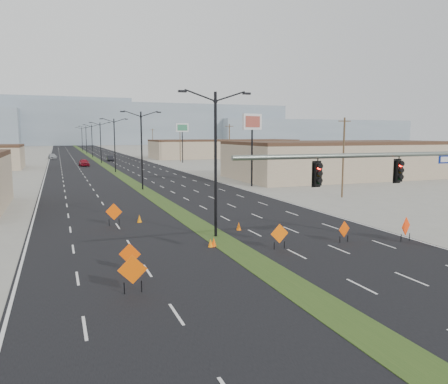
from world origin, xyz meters
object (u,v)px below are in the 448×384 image
object	(u,v)px
signal_mast	(425,178)
car_mid	(110,158)
construction_sign_1	(130,255)
pole_sign_east_far	(182,131)
cone_2	(239,226)
streetlight_6	(82,138)
streetlight_1	(142,148)
cone_0	(211,243)
streetlight_4	(92,140)
construction_sign_3	(280,234)
construction_sign_4	(344,230)
streetlight_2	(115,143)
construction_sign_2	(114,213)
streetlight_0	(216,160)
construction_sign_5	(406,227)
cone_1	(214,242)
cone_3	(139,219)
pole_sign_east_near	(252,127)
streetlight_5	(86,139)
car_left	(84,163)
streetlight_3	(101,141)
construction_sign_0	(133,271)
car_far	(52,156)

from	to	relation	value
signal_mast	car_mid	xyz separation A→B (m)	(-5.56, 101.80, -4.07)
construction_sign_1	pole_sign_east_far	xyz separation A→B (m)	(26.20, 84.18, 7.14)
cone_2	streetlight_6	bearing A→B (deg)	90.80
streetlight_1	cone_0	xyz separation A→B (m)	(-1.28, -30.57, -5.14)
streetlight_4	construction_sign_3	distance (m)	116.71
construction_sign_3	construction_sign_4	distance (m)	4.87
streetlight_2	pole_sign_east_far	bearing A→B (deg)	49.13
construction_sign_3	construction_sign_2	bearing A→B (deg)	127.41
streetlight_0	streetlight_4	distance (m)	112.00
construction_sign_5	cone_1	xyz separation A→B (m)	(-12.54, 3.24, -0.67)
construction_sign_4	construction_sign_5	world-z (taller)	construction_sign_5
cone_3	pole_sign_east_near	world-z (taller)	pole_sign_east_near
streetlight_5	car_left	size ratio (longest dim) A/B	2.10
cone_1	pole_sign_east_near	bearing A→B (deg)	61.29
streetlight_5	construction_sign_1	distance (m)	146.06
streetlight_3	construction_sign_4	xyz separation A→B (m)	(7.44, -88.55, -4.58)
streetlight_2	streetlight_3	size ratio (longest dim) A/B	1.00
construction_sign_4	construction_sign_5	bearing A→B (deg)	-32.99
signal_mast	streetlight_0	size ratio (longest dim) A/B	1.63
streetlight_0	cone_1	world-z (taller)	streetlight_0
construction_sign_4	cone_0	distance (m)	8.96
construction_sign_0	pole_sign_east_near	size ratio (longest dim) A/B	0.18
construction_sign_1	construction_sign_3	distance (m)	9.52
cone_3	pole_sign_east_far	distance (m)	75.62
streetlight_6	car_far	size ratio (longest dim) A/B	2.00
car_left	cone_0	size ratio (longest dim) A/B	8.72
signal_mast	construction_sign_2	bearing A→B (deg)	131.91
streetlight_0	signal_mast	bearing A→B (deg)	-49.46
streetlight_2	cone_1	size ratio (longest dim) A/B	16.67
pole_sign_east_near	streetlight_5	bearing A→B (deg)	80.37
streetlight_0	construction_sign_2	bearing A→B (deg)	133.92
car_mid	cone_1	xyz separation A→B (m)	(-4.04, -94.32, -0.42)
signal_mast	streetlight_4	bearing A→B (deg)	94.01
construction_sign_5	cone_2	xyz separation A→B (m)	(-9.19, 7.09, -0.66)
streetlight_6	construction_sign_2	bearing A→B (deg)	-92.20
streetlight_5	car_left	xyz separation A→B (m)	(-4.63, -65.49, -4.61)
construction_sign_1	streetlight_5	bearing A→B (deg)	110.31
streetlight_1	construction_sign_4	xyz separation A→B (m)	(7.44, -32.55, -4.58)
car_left	construction_sign_0	bearing A→B (deg)	-96.38
streetlight_1	streetlight_5	size ratio (longest dim) A/B	1.00
streetlight_4	cone_0	world-z (taller)	streetlight_4
streetlight_0	streetlight_6	distance (m)	168.00
cone_1	cone_2	bearing A→B (deg)	48.94
car_left	construction_sign_4	world-z (taller)	car_left
streetlight_3	cone_3	size ratio (longest dim) A/B	15.33
streetlight_4	construction_sign_4	xyz separation A→B (m)	(7.44, -116.55, -4.58)
car_left	pole_sign_east_far	size ratio (longest dim) A/B	0.49
streetlight_5	construction_sign_5	distance (m)	146.29
signal_mast	streetlight_5	bearing A→B (deg)	93.26
construction_sign_2	pole_sign_east_near	bearing A→B (deg)	67.60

